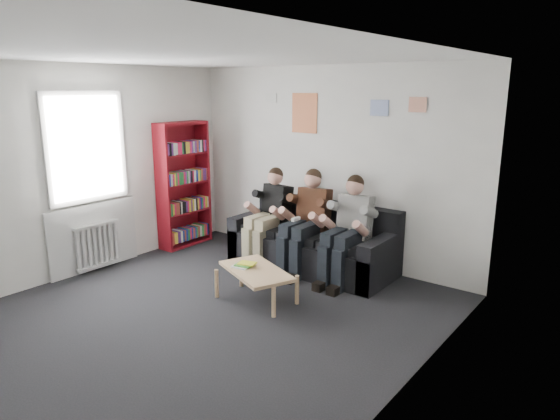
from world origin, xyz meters
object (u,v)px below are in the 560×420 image
at_px(sofa, 313,245).
at_px(bookshelf, 184,185).
at_px(coffee_table, 256,273).
at_px(person_right, 346,231).
at_px(person_middle, 305,222).
at_px(person_left, 268,216).

xyz_separation_m(sofa, bookshelf, (-2.14, -0.38, 0.64)).
relative_size(coffee_table, person_right, 0.70).
bearing_deg(person_right, person_middle, 174.65).
relative_size(sofa, coffee_table, 2.39).
bearing_deg(person_right, bookshelf, 178.21).
bearing_deg(bookshelf, person_left, 5.45).
bearing_deg(person_middle, bookshelf, 176.14).
bearing_deg(coffee_table, sofa, 95.07).
relative_size(sofa, person_left, 1.71).
distance_m(bookshelf, person_right, 2.79).
xyz_separation_m(person_left, person_right, (1.26, -0.00, 0.01)).
bearing_deg(person_middle, coffee_table, -92.59).
distance_m(person_left, person_right, 1.26).
distance_m(sofa, person_middle, 0.42).
bearing_deg(bookshelf, person_right, 2.36).
relative_size(sofa, bookshelf, 1.19).
xyz_separation_m(bookshelf, person_right, (2.77, 0.18, -0.28)).
bearing_deg(person_left, person_middle, 6.41).
bearing_deg(person_right, person_left, 174.46).
bearing_deg(bookshelf, sofa, 8.80).
height_order(coffee_table, person_right, person_right).
height_order(person_left, person_middle, person_middle).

